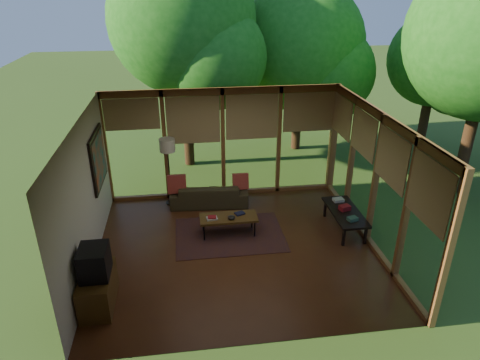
{
  "coord_description": "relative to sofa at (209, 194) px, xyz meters",
  "views": [
    {
      "loc": [
        -0.91,
        -7.15,
        4.92
      ],
      "look_at": [
        0.17,
        0.7,
        1.2
      ],
      "focal_mm": 32.0,
      "sensor_mm": 36.0,
      "label": 1
    }
  ],
  "objects": [
    {
      "name": "media_cabinet",
      "position": [
        -2.07,
        -3.29,
        0.03
      ],
      "size": [
        0.5,
        1.0,
        0.6
      ],
      "primitive_type": "cube",
      "color": "#553A17",
      "rests_on": "floor"
    },
    {
      "name": "window_wall_right",
      "position": [
        3.15,
        -2.0,
        1.08
      ],
      "size": [
        0.12,
        5.0,
        2.7
      ],
      "primitive_type": "cube",
      "color": "brown",
      "rests_on": "ground"
    },
    {
      "name": "ct_bowl",
      "position": [
        0.36,
        -1.52,
        0.19
      ],
      "size": [
        0.16,
        0.16,
        0.07
      ],
      "primitive_type": "ellipsoid",
      "color": "black",
      "rests_on": "coffee_table"
    },
    {
      "name": "pillow_right",
      "position": [
        0.75,
        -0.05,
        0.3
      ],
      "size": [
        0.38,
        0.2,
        0.4
      ],
      "primitive_type": "cube",
      "rotation": [
        -0.21,
        0.0,
        0.0
      ],
      "color": "maroon",
      "rests_on": "sofa"
    },
    {
      "name": "rug",
      "position": [
        0.32,
        -1.45,
        -0.26
      ],
      "size": [
        2.28,
        1.61,
        0.01
      ],
      "primitive_type": "cube",
      "color": "#6C310F",
      "rests_on": "floor"
    },
    {
      "name": "ceiling",
      "position": [
        0.4,
        -2.0,
        2.43
      ],
      "size": [
        5.5,
        5.5,
        0.0
      ],
      "primitive_type": "plane",
      "rotation": [
        3.14,
        0.0,
        0.0
      ],
      "color": "silver",
      "rests_on": "ground"
    },
    {
      "name": "window_wall_back",
      "position": [
        0.4,
        0.5,
        1.08
      ],
      "size": [
        5.5,
        0.12,
        2.7
      ],
      "primitive_type": "cube",
      "color": "brown",
      "rests_on": "ground"
    },
    {
      "name": "ct_book_side",
      "position": [
        0.56,
        -1.34,
        0.17
      ],
      "size": [
        0.23,
        0.21,
        0.03
      ],
      "primitive_type": "cube",
      "rotation": [
        0.0,
        0.0,
        0.37
      ],
      "color": "black",
      "rests_on": "coffee_table"
    },
    {
      "name": "console_book_c",
      "position": [
        2.8,
        -1.11,
        0.22
      ],
      "size": [
        0.25,
        0.19,
        0.06
      ],
      "primitive_type": "cube",
      "rotation": [
        0.0,
        0.0,
        0.12
      ],
      "color": "#B1ABA1",
      "rests_on": "side_console"
    },
    {
      "name": "pillow_left",
      "position": [
        -0.75,
        -0.05,
        0.33
      ],
      "size": [
        0.43,
        0.23,
        0.45
      ],
      "primitive_type": "cube",
      "rotation": [
        -0.21,
        0.0,
        0.0
      ],
      "color": "maroon",
      "rests_on": "sofa"
    },
    {
      "name": "console_book_b",
      "position": [
        2.8,
        -1.51,
        0.24
      ],
      "size": [
        0.26,
        0.22,
        0.1
      ],
      "primitive_type": "cube",
      "rotation": [
        0.0,
        0.0,
        0.27
      ],
      "color": "maroon",
      "rests_on": "side_console"
    },
    {
      "name": "floor",
      "position": [
        0.4,
        -2.0,
        -0.27
      ],
      "size": [
        5.5,
        5.5,
        0.0
      ],
      "primitive_type": "plane",
      "color": "#562C16",
      "rests_on": "ground"
    },
    {
      "name": "wall_front",
      "position": [
        0.4,
        -4.5,
        1.08
      ],
      "size": [
        5.5,
        0.04,
        2.7
      ],
      "primitive_type": "cube",
      "color": "silver",
      "rests_on": "ground"
    },
    {
      "name": "side_console",
      "position": [
        2.8,
        -1.56,
        0.14
      ],
      "size": [
        0.6,
        1.4,
        0.46
      ],
      "color": "black",
      "rests_on": "floor"
    },
    {
      "name": "tree_far",
      "position": [
        6.85,
        2.69,
        2.56
      ],
      "size": [
        2.73,
        2.73,
        4.21
      ],
      "color": "#3C2416",
      "rests_on": "ground"
    },
    {
      "name": "ct_book_upper",
      "position": [
        -0.04,
        -1.47,
        0.2
      ],
      "size": [
        0.18,
        0.14,
        0.03
      ],
      "primitive_type": "cube",
      "rotation": [
        0.0,
        0.0,
        -0.05
      ],
      "color": "maroon",
      "rests_on": "coffee_table"
    },
    {
      "name": "sofa",
      "position": [
        0.0,
        0.0,
        0.0
      ],
      "size": [
        1.89,
        0.86,
        0.54
      ],
      "primitive_type": "imported",
      "rotation": [
        0.0,
        0.0,
        3.06
      ],
      "color": "#3C341E",
      "rests_on": "floor"
    },
    {
      "name": "coffee_table",
      "position": [
        0.31,
        -1.42,
        0.12
      ],
      "size": [
        1.2,
        0.5,
        0.43
      ],
      "color": "#553A17",
      "rests_on": "floor"
    },
    {
      "name": "tree_ne",
      "position": [
        3.02,
        3.52,
        2.87
      ],
      "size": [
        3.76,
        3.76,
        5.03
      ],
      "color": "#3C2416",
      "rests_on": "ground"
    },
    {
      "name": "ct_book_lower",
      "position": [
        -0.04,
        -1.47,
        0.17
      ],
      "size": [
        0.24,
        0.2,
        0.03
      ],
      "primitive_type": "cube",
      "rotation": [
        0.0,
        0.0,
        0.14
      ],
      "color": "#B1ABA1",
      "rests_on": "coffee_table"
    },
    {
      "name": "wall_painting",
      "position": [
        -2.31,
        -0.6,
        1.28
      ],
      "size": [
        0.06,
        1.35,
        1.15
      ],
      "color": "black",
      "rests_on": "wall_left"
    },
    {
      "name": "wall_left",
      "position": [
        -2.35,
        -2.0,
        1.08
      ],
      "size": [
        0.04,
        5.0,
        2.7
      ],
      "primitive_type": "cube",
      "color": "silver",
      "rests_on": "ground"
    },
    {
      "name": "tree_nw",
      "position": [
        -0.39,
        2.65,
        3.71
      ],
      "size": [
        3.84,
        3.84,
        5.91
      ],
      "color": "#3C2416",
      "rests_on": "ground"
    },
    {
      "name": "floor_lamp",
      "position": [
        -0.91,
        0.16,
        1.14
      ],
      "size": [
        0.36,
        0.36,
        1.65
      ],
      "color": "black",
      "rests_on": "floor"
    },
    {
      "name": "television",
      "position": [
        -2.05,
        -3.29,
        0.58
      ],
      "size": [
        0.45,
        0.55,
        0.5
      ],
      "primitive_type": "cube",
      "color": "black",
      "rests_on": "media_cabinet"
    },
    {
      "name": "exterior_lawn",
      "position": [
        8.4,
        6.0,
        -0.28
      ],
      "size": [
        40.0,
        40.0,
        0.0
      ],
      "primitive_type": "plane",
      "color": "#375720",
      "rests_on": "ground"
    },
    {
      "name": "console_book_a",
      "position": [
        2.8,
        -1.96,
        0.22
      ],
      "size": [
        0.23,
        0.19,
        0.07
      ],
      "primitive_type": "cube",
      "rotation": [
        0.0,
        0.0,
        0.29
      ],
      "color": "#2D5041",
      "rests_on": "side_console"
    }
  ]
}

